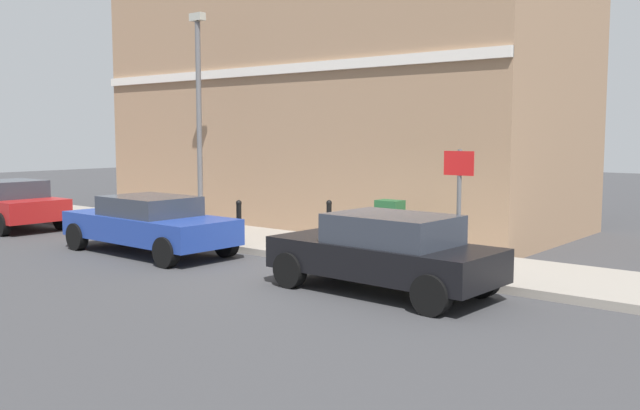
# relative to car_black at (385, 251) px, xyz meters

# --- Properties ---
(ground) EXTENTS (80.00, 80.00, 0.00)m
(ground) POSITION_rel_car_black_xyz_m (0.71, 1.53, -0.72)
(ground) COLOR #38383A
(sidewalk) EXTENTS (2.71, 30.00, 0.15)m
(sidewalk) POSITION_rel_car_black_xyz_m (2.56, 7.53, -0.65)
(sidewalk) COLOR gray
(sidewalk) RESTS_ON ground
(corner_building) EXTENTS (6.21, 13.99, 7.23)m
(corner_building) POSITION_rel_car_black_xyz_m (6.96, 6.52, 2.89)
(corner_building) COLOR #937256
(corner_building) RESTS_ON ground
(car_black) EXTENTS (1.88, 4.07, 1.37)m
(car_black) POSITION_rel_car_black_xyz_m (0.00, 0.00, 0.00)
(car_black) COLOR black
(car_black) RESTS_ON ground
(car_blue) EXTENTS (1.93, 4.50, 1.32)m
(car_blue) POSITION_rel_car_black_xyz_m (-0.12, 6.39, -0.03)
(car_blue) COLOR navy
(car_blue) RESTS_ON ground
(car_red) EXTENTS (1.98, 3.94, 1.39)m
(car_red) POSITION_rel_car_black_xyz_m (-0.09, 12.99, -0.01)
(car_red) COLOR maroon
(car_red) RESTS_ON ground
(utility_cabinet) EXTENTS (0.46, 0.61, 1.15)m
(utility_cabinet) POSITION_rel_car_black_xyz_m (2.70, 1.71, -0.04)
(utility_cabinet) COLOR #1E4C28
(utility_cabinet) RESTS_ON sidewalk
(bollard_near_cabinet) EXTENTS (0.14, 0.14, 1.04)m
(bollard_near_cabinet) POSITION_rel_car_black_xyz_m (2.80, 3.47, -0.02)
(bollard_near_cabinet) COLOR black
(bollard_near_cabinet) RESTS_ON sidewalk
(bollard_far_kerb) EXTENTS (0.14, 0.14, 1.04)m
(bollard_far_kerb) POSITION_rel_car_black_xyz_m (1.45, 5.09, -0.02)
(bollard_far_kerb) COLOR black
(bollard_far_kerb) RESTS_ON sidewalk
(street_sign) EXTENTS (0.08, 0.60, 2.30)m
(street_sign) POSITION_rel_car_black_xyz_m (1.47, -0.59, 0.94)
(street_sign) COLOR #59595B
(street_sign) RESTS_ON sidewalk
(lamppost) EXTENTS (0.20, 0.44, 5.72)m
(lamppost) POSITION_rel_car_black_xyz_m (2.56, 7.71, 2.58)
(lamppost) COLOR #59595B
(lamppost) RESTS_ON sidewalk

